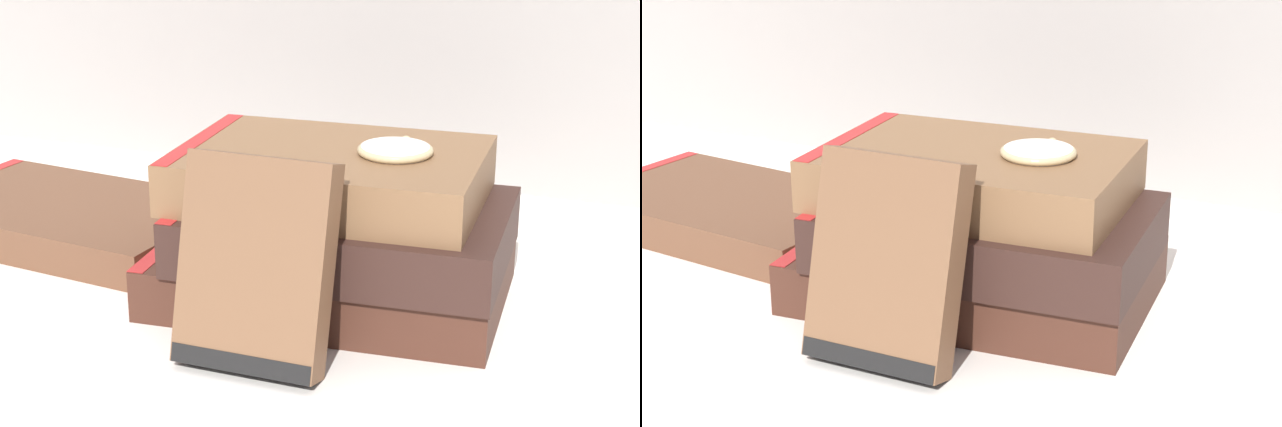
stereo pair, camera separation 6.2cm
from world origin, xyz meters
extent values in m
plane|color=white|center=(0.00, 0.00, 0.00)|extent=(3.00, 3.00, 0.00)
cube|color=#422319|center=(0.00, 0.05, 0.02)|extent=(0.26, 0.18, 0.04)
cube|color=#B22323|center=(-0.12, 0.04, 0.02)|extent=(0.02, 0.16, 0.04)
cube|color=#331E19|center=(0.01, 0.04, 0.06)|extent=(0.23, 0.17, 0.04)
cube|color=#B22323|center=(-0.09, 0.03, 0.06)|extent=(0.02, 0.15, 0.04)
cube|color=brown|center=(0.00, 0.05, 0.09)|extent=(0.22, 0.16, 0.04)
cube|color=#B22323|center=(-0.10, 0.04, 0.09)|extent=(0.02, 0.14, 0.04)
cube|color=brown|center=(-0.25, 0.09, 0.01)|extent=(0.26, 0.17, 0.03)
cube|color=brown|center=(-0.01, -0.06, 0.07)|extent=(0.10, 0.06, 0.13)
cube|color=black|center=(-0.01, -0.08, 0.01)|extent=(0.09, 0.03, 0.02)
cylinder|color=white|center=(0.04, 0.05, 0.11)|extent=(0.05, 0.05, 0.01)
torus|color=tan|center=(0.04, 0.05, 0.11)|extent=(0.05, 0.05, 0.01)
sphere|color=tan|center=(0.04, 0.08, 0.11)|extent=(0.01, 0.01, 0.01)
camera|label=1|loc=(0.24, -0.62, 0.32)|focal=60.00mm
camera|label=2|loc=(0.30, -0.59, 0.32)|focal=60.00mm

